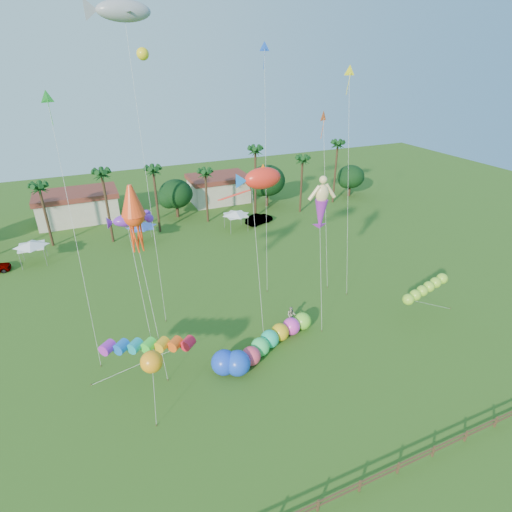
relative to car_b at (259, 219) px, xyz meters
name	(u,v)px	position (x,y,z in m)	size (l,w,h in m)	color
ground	(310,419)	(-12.27, -36.82, -0.77)	(160.00, 160.00, 0.00)	#285116
tree_line	(193,192)	(-8.70, 7.17, 3.51)	(69.46, 8.91, 11.00)	#3A2819
buildings_row	(147,200)	(-15.36, 13.18, 1.23)	(35.00, 7.00, 4.00)	beige
tent_row	(142,226)	(-18.27, -0.49, 1.98)	(31.00, 4.00, 0.60)	white
fence	(360,485)	(-12.27, -42.82, -0.16)	(36.12, 0.12, 1.00)	brown
car_b	(259,219)	(0.00, 0.00, 0.00)	(1.63, 4.68, 1.54)	#4C4C54
spectator_b	(291,315)	(-7.86, -25.58, 0.13)	(0.87, 0.68, 1.79)	gray
caterpillar_inflatable	(267,343)	(-11.92, -28.58, 0.15)	(10.41, 5.59, 2.19)	#EA3D5B
blue_ball	(224,362)	(-16.45, -29.64, 0.32)	(2.18, 2.18, 2.18)	blue
rainbow_tube	(166,349)	(-20.85, -28.35, 2.26)	(9.47, 4.66, 3.52)	red
green_worm	(408,299)	(2.29, -30.50, 2.26)	(9.67, 1.89, 3.69)	#94D830
orange_ball_kite	(152,362)	(-22.43, -31.94, 4.40)	(2.01, 2.01, 5.96)	orange
merman_kite	(321,207)	(-3.80, -23.31, 10.29)	(3.26, 5.86, 13.64)	#FAD88E
fish_kite	(263,178)	(-9.49, -22.00, 13.41)	(5.60, 6.38, 15.29)	red
shark_kite	(124,11)	(-18.96, -14.79, 26.73)	(6.10, 6.93, 28.57)	#91949E
squid_kite	(134,216)	(-21.45, -24.24, 12.32)	(2.35, 5.65, 15.71)	#FF4314
lobster_kite	(127,220)	(-21.88, -22.38, 11.38)	(3.82, 5.29, 12.88)	purple
delta_kite_red	(324,119)	(-0.06, -16.81, 17.39)	(1.44, 5.06, 19.07)	#FE5A1C
delta_kite_yellow	(350,76)	(1.43, -18.61, 21.64)	(1.75, 5.23, 23.44)	#FFF21A
delta_kite_green	(48,105)	(-25.86, -20.35, 20.23)	(1.15, 4.79, 22.05)	green
delta_kite_blue	(265,55)	(-6.50, -15.66, 23.48)	(1.73, 4.01, 25.45)	blue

